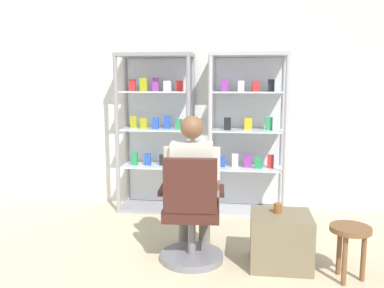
% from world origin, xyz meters
% --- Properties ---
extents(back_wall, '(6.00, 0.10, 2.70)m').
position_xyz_m(back_wall, '(0.00, 3.00, 1.35)').
color(back_wall, silver).
rests_on(back_wall, ground).
extents(display_cabinet_left, '(0.90, 0.45, 1.90)m').
position_xyz_m(display_cabinet_left, '(-0.55, 2.76, 0.97)').
color(display_cabinet_left, gray).
rests_on(display_cabinet_left, ground).
extents(display_cabinet_right, '(0.90, 0.45, 1.90)m').
position_xyz_m(display_cabinet_right, '(0.55, 2.76, 0.96)').
color(display_cabinet_right, '#B7B7BC').
rests_on(display_cabinet_right, ground).
extents(office_chair, '(0.58, 0.56, 0.96)m').
position_xyz_m(office_chair, '(0.08, 1.23, 0.39)').
color(office_chair, slate).
rests_on(office_chair, ground).
extents(seated_shopkeeper, '(0.51, 0.58, 1.29)m').
position_xyz_m(seated_shopkeeper, '(0.07, 1.39, 0.71)').
color(seated_shopkeeper, slate).
rests_on(seated_shopkeeper, ground).
extents(storage_crate, '(0.51, 0.47, 0.46)m').
position_xyz_m(storage_crate, '(0.85, 1.28, 0.23)').
color(storage_crate, '#72664C').
rests_on(storage_crate, ground).
extents(tea_glass, '(0.07, 0.07, 0.09)m').
position_xyz_m(tea_glass, '(0.82, 1.31, 0.50)').
color(tea_glass, brown).
rests_on(tea_glass, storage_crate).
extents(wooden_stool, '(0.32, 0.32, 0.45)m').
position_xyz_m(wooden_stool, '(1.37, 1.08, 0.35)').
color(wooden_stool, brown).
rests_on(wooden_stool, ground).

